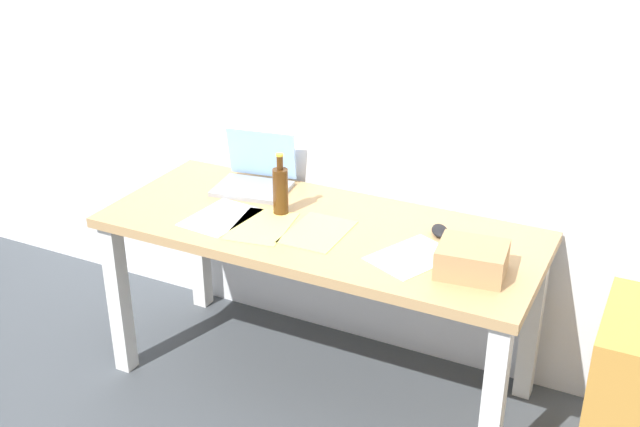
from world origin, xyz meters
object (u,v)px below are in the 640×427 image
object	(u,v)px
laptop_left	(255,176)
beer_bottle	(280,190)
computer_mouse	(440,231)
desk	(320,248)
cardboard_box	(472,260)

from	to	relation	value
laptop_left	beer_bottle	bearing A→B (deg)	-38.98
laptop_left	computer_mouse	xyz separation A→B (m)	(0.85, -0.08, -0.03)
desk	beer_bottle	size ratio (longest dim) A/B	6.78
computer_mouse	cardboard_box	world-z (taller)	cardboard_box
laptop_left	cardboard_box	world-z (taller)	laptop_left
beer_bottle	computer_mouse	xyz separation A→B (m)	(0.63, 0.10, -0.08)
laptop_left	computer_mouse	world-z (taller)	laptop_left
computer_mouse	cardboard_box	distance (m)	0.30
desk	laptop_left	xyz separation A→B (m)	(-0.41, 0.21, 0.15)
beer_bottle	computer_mouse	distance (m)	0.64
beer_bottle	laptop_left	bearing A→B (deg)	141.02
laptop_left	beer_bottle	distance (m)	0.29
laptop_left	computer_mouse	bearing A→B (deg)	-5.68
cardboard_box	laptop_left	bearing A→B (deg)	163.12
desk	laptop_left	distance (m)	0.49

